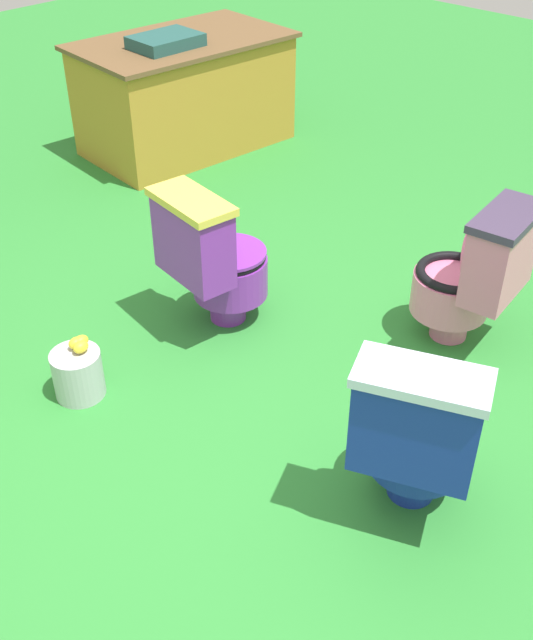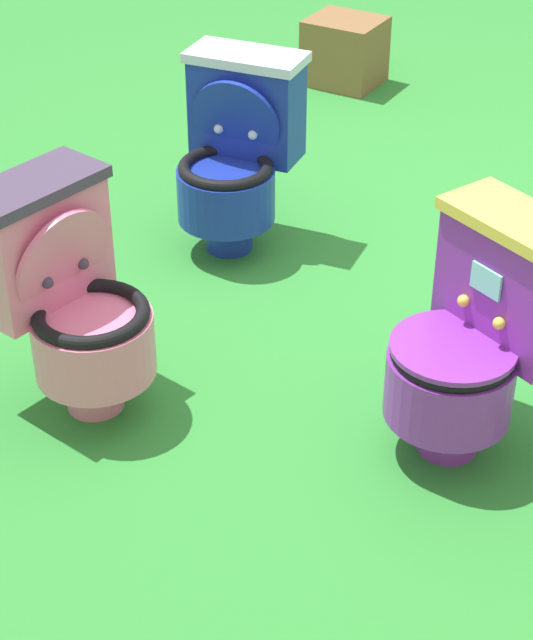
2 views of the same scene
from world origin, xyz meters
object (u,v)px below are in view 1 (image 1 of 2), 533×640
toilet_pink (473,275)px  vendor_table (185,93)px  toilet_blue (417,433)px  toilet_purple (214,259)px  lemon_bucket (78,372)px

toilet_pink → vendor_table: vendor_table is taller
toilet_blue → toilet_purple: (0.32, 1.38, -0.00)m
toilet_blue → lemon_bucket: bearing=174.5°
toilet_pink → lemon_bucket: toilet_pink is taller
toilet_pink → toilet_blue: bearing=-165.8°
toilet_pink → toilet_purple: same height
toilet_purple → vendor_table: 2.27m
lemon_bucket → toilet_purple: bearing=-3.3°
toilet_pink → lemon_bucket: size_ratio=2.63×
lemon_bucket → toilet_pink: bearing=-34.0°
toilet_blue → toilet_pink: (1.04, 0.41, 0.00)m
toilet_purple → toilet_pink: bearing=44.5°
toilet_purple → lemon_bucket: bearing=-85.4°
toilet_blue → lemon_bucket: (-0.47, 1.42, -0.26)m
toilet_blue → toilet_pink: same height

